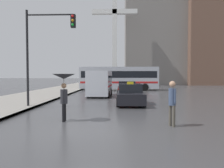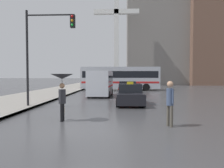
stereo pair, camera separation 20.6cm
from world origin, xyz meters
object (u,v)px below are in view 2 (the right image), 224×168
pedestrian_with_umbrella (62,84)px  traffic_light (45,41)px  city_bus (120,77)px  pedestrian_man (170,100)px  ambulance_van (101,82)px  monument_cross (116,28)px  taxi (130,95)px  sedan_red (128,90)px

pedestrian_with_umbrella → traffic_light: size_ratio=0.35×
city_bus → pedestrian_with_umbrella: city_bus is taller
pedestrian_with_umbrella → pedestrian_man: (4.57, -0.81, -0.59)m
ambulance_van → pedestrian_man: (4.00, -12.68, -0.29)m
traffic_light → pedestrian_man: bearing=-35.0°
ambulance_van → monument_cross: bearing=-90.4°
ambulance_van → monument_cross: 24.15m
taxi → pedestrian_man: size_ratio=2.27×
sedan_red → pedestrian_with_umbrella: (-3.20, -11.72, 1.01)m
sedan_red → ambulance_van: 2.73m
taxi → monument_cross: 30.03m
pedestrian_with_umbrella → traffic_light: bearing=30.3°
monument_cross → taxi: bearing=-86.6°
monument_cross → sedan_red: bearing=-85.7°
ambulance_van → traffic_light: bearing=73.7°
traffic_light → city_bus: bearing=74.9°
taxi → city_bus: bearing=-86.8°
monument_cross → city_bus: bearing=-86.3°
sedan_red → city_bus: 8.97m
taxi → pedestrian_with_umbrella: 6.74m
city_bus → traffic_light: size_ratio=1.75×
ambulance_van → traffic_light: 8.90m
pedestrian_with_umbrella → monument_cross: 35.22m
city_bus → sedan_red: bearing=-175.3°
sedan_red → traffic_light: 10.11m
taxi → traffic_light: (-5.33, -1.97, 3.51)m
pedestrian_with_umbrella → pedestrian_man: 4.68m
taxi → pedestrian_with_umbrella: size_ratio=1.96×
monument_cross → pedestrian_with_umbrella: bearing=-92.6°
city_bus → pedestrian_with_umbrella: 20.73m
taxi → city_bus: size_ratio=0.39×
taxi → city_bus: city_bus is taller
taxi → city_bus: (-0.83, 14.75, 1.12)m
pedestrian_with_umbrella → traffic_light: 5.06m
sedan_red → city_bus: city_bus is taller
city_bus → pedestrian_with_umbrella: (-2.39, -20.59, -0.10)m
sedan_red → monument_cross: bearing=-85.7°
traffic_light → monument_cross: 31.03m
city_bus → traffic_light: 17.49m
city_bus → pedestrian_man: bearing=-174.7°
traffic_light → sedan_red: bearing=56.0°
taxi → sedan_red: 5.89m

